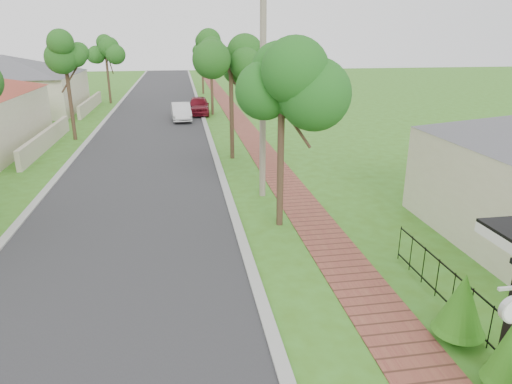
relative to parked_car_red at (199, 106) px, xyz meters
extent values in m
plane|color=#3C6C19|center=(-0.40, -30.16, -0.71)|extent=(160.00, 160.00, 0.00)
cube|color=#28282B|center=(-3.40, -10.16, -0.71)|extent=(7.00, 120.00, 0.02)
cube|color=#9E9E99|center=(0.25, -10.16, -0.71)|extent=(0.30, 120.00, 0.10)
cube|color=#9E9E99|center=(-7.05, -10.16, -0.71)|extent=(0.30, 120.00, 0.10)
cube|color=brown|center=(2.85, -10.16, -0.71)|extent=(1.50, 120.00, 0.03)
cube|color=black|center=(4.15, -31.16, -0.59)|extent=(0.48, 0.48, 0.24)
cube|color=black|center=(4.50, -30.16, 0.24)|extent=(0.03, 8.00, 0.03)
cube|color=black|center=(4.50, -30.16, -0.56)|extent=(0.03, 8.00, 0.03)
cylinder|color=black|center=(4.50, -30.16, -0.21)|extent=(0.02, 0.02, 1.00)
cylinder|color=black|center=(4.50, -29.49, -0.21)|extent=(0.02, 0.02, 1.00)
cylinder|color=black|center=(4.50, -28.83, -0.21)|extent=(0.02, 0.02, 1.00)
cylinder|color=black|center=(4.50, -28.16, -0.21)|extent=(0.02, 0.02, 1.00)
cylinder|color=black|center=(4.50, -27.49, -0.21)|extent=(0.02, 0.02, 1.00)
cylinder|color=black|center=(4.50, -26.83, -0.21)|extent=(0.02, 0.02, 1.00)
cylinder|color=black|center=(4.50, -26.16, -0.21)|extent=(0.02, 0.02, 1.00)
cylinder|color=#382619|center=(1.10, -14.16, 1.57)|extent=(0.22, 0.22, 4.55)
sphere|color=#134512|center=(1.10, -14.16, 3.97)|extent=(1.70, 1.70, 1.70)
cylinder|color=#382619|center=(1.10, -0.16, 1.74)|extent=(0.22, 0.22, 4.90)
sphere|color=#134512|center=(1.10, -0.16, 4.33)|extent=(1.70, 1.70, 1.70)
cylinder|color=#382619|center=(1.10, 13.84, 1.39)|extent=(0.22, 0.22, 4.20)
sphere|color=#134512|center=(1.10, 13.84, 3.61)|extent=(1.70, 1.70, 1.70)
cylinder|color=#382619|center=(-7.90, -8.16, 1.74)|extent=(0.22, 0.22, 4.90)
sphere|color=#134512|center=(-7.90, -8.16, 4.33)|extent=(1.70, 1.70, 1.70)
cylinder|color=#382619|center=(-7.90, 7.84, 1.57)|extent=(0.22, 0.22, 4.55)
sphere|color=#134512|center=(-7.90, 7.84, 3.97)|extent=(1.70, 1.70, 1.70)
sphere|color=#1E6E16|center=(4.05, -31.28, -0.36)|extent=(0.66, 0.66, 0.66)
sphere|color=#1E6E16|center=(4.05, -29.79, -0.38)|extent=(0.82, 0.82, 0.82)
cone|color=#1E6E16|center=(4.05, -29.79, 0.23)|extent=(0.93, 0.93, 1.21)
cube|color=#BFB299|center=(-9.00, -10.16, -0.21)|extent=(0.25, 10.00, 1.00)
cube|color=beige|center=(-15.40, 3.84, 0.79)|extent=(11.00, 10.00, 3.00)
pyramid|color=#4C4C51|center=(-15.40, 3.84, 3.09)|extent=(15.56, 15.56, 1.60)
cube|color=#BFB299|center=(-9.00, 3.84, -0.21)|extent=(0.25, 10.00, 1.00)
imported|color=maroon|center=(0.00, 0.00, 0.00)|extent=(1.91, 4.25, 1.42)
imported|color=silver|center=(-1.40, -2.52, -0.07)|extent=(1.55, 3.92, 1.27)
cylinder|color=#382619|center=(1.67, -23.16, 1.56)|extent=(0.22, 0.22, 4.54)
sphere|color=#20611C|center=(1.67, -23.16, 3.97)|extent=(2.26, 2.26, 2.26)
cylinder|color=gray|center=(1.62, -20.16, 3.86)|extent=(0.24, 0.24, 9.14)
cylinder|color=white|center=(3.65, -31.50, 1.21)|extent=(0.40, 0.01, 0.40)
camera|label=1|loc=(-1.41, -37.06, 5.35)|focal=32.00mm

